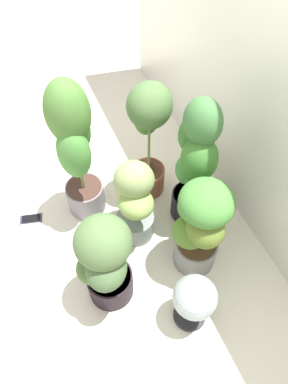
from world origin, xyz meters
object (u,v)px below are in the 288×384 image
(nutrient_bottle, at_px, (82,168))
(potted_plant_front_left, at_px, (75,146))
(potted_plant_back_center, at_px, (195,160))
(floor_fan, at_px, (195,299))
(potted_plant_front_right, at_px, (105,260))
(cell_phone, at_px, (31,219))
(potted_plant_back_right, at_px, (200,224))
(potted_plant_back_left, at_px, (149,132))
(potted_plant_center, at_px, (134,197))

(nutrient_bottle, bearing_deg, potted_plant_front_left, -11.38)
(potted_plant_back_center, xyz_separation_m, floor_fan, (0.62, -0.29, -0.26))
(nutrient_bottle, bearing_deg, potted_plant_front_right, -6.83)
(potted_plant_front_left, distance_m, nutrient_bottle, 0.55)
(cell_phone, xyz_separation_m, nutrient_bottle, (-0.21, 0.43, 0.09))
(potted_plant_back_right, bearing_deg, cell_phone, -128.36)
(potted_plant_back_center, height_order, nutrient_bottle, potted_plant_back_center)
(potted_plant_back_left, distance_m, potted_plant_front_left, 0.45)
(potted_plant_front_right, relative_size, floor_fan, 1.78)
(potted_plant_back_left, height_order, floor_fan, potted_plant_back_left)
(nutrient_bottle, bearing_deg, potted_plant_back_left, 57.08)
(potted_plant_front_left, bearing_deg, floor_fan, 18.05)
(cell_phone, bearing_deg, nutrient_bottle, -49.74)
(potted_plant_front_right, xyz_separation_m, nutrient_bottle, (-0.88, 0.10, -0.30))
(potted_plant_back_left, distance_m, floor_fan, 0.97)
(potted_plant_front_left, relative_size, floor_fan, 2.58)
(potted_plant_center, bearing_deg, potted_plant_front_left, -142.35)
(potted_plant_center, distance_m, floor_fan, 0.64)
(potted_plant_back_right, distance_m, nutrient_bottle, 1.02)
(floor_fan, bearing_deg, potted_plant_front_left, 42.65)
(potted_plant_back_center, bearing_deg, potted_plant_back_right, -21.03)
(potted_plant_back_left, relative_size, potted_plant_back_right, 1.23)
(potted_plant_front_left, xyz_separation_m, floor_fan, (0.92, 0.30, -0.32))
(potted_plant_front_right, relative_size, cell_phone, 4.42)
(potted_plant_center, bearing_deg, cell_phone, -119.43)
(potted_plant_back_right, bearing_deg, floor_fan, -29.58)
(floor_fan, distance_m, nutrient_bottle, 1.21)
(potted_plant_back_right, relative_size, floor_fan, 1.80)
(potted_plant_front_right, relative_size, potted_plant_front_left, 0.69)
(potted_plant_front_right, distance_m, nutrient_bottle, 0.93)
(potted_plant_front_right, xyz_separation_m, potted_plant_back_center, (-0.32, 0.65, 0.12))
(potted_plant_back_left, height_order, potted_plant_back_center, potted_plant_back_center)
(potted_plant_back_right, relative_size, potted_plant_front_left, 0.70)
(potted_plant_back_right, bearing_deg, potted_plant_back_center, 158.97)
(potted_plant_front_right, bearing_deg, potted_plant_front_left, 175.09)
(potted_plant_back_right, height_order, floor_fan, potted_plant_back_right)
(potted_plant_back_left, xyz_separation_m, potted_plant_back_center, (0.30, 0.15, 0.00))
(potted_plant_front_left, bearing_deg, potted_plant_back_left, 90.53)
(nutrient_bottle, bearing_deg, cell_phone, -63.72)
(potted_plant_front_right, bearing_deg, potted_plant_back_right, 89.60)
(potted_plant_center, bearing_deg, potted_plant_front_right, -41.02)
(potted_plant_back_left, bearing_deg, potted_plant_front_right, -38.42)
(potted_plant_back_center, bearing_deg, cell_phone, -109.41)
(potted_plant_back_right, relative_size, potted_plant_back_center, 0.76)
(nutrient_bottle, bearing_deg, potted_plant_center, 17.74)
(potted_plant_back_right, xyz_separation_m, potted_plant_front_left, (-0.62, -0.47, 0.17))
(potted_plant_front_right, xyz_separation_m, cell_phone, (-0.66, -0.32, -0.39))
(potted_plant_front_right, distance_m, cell_phone, 0.84)
(potted_plant_center, bearing_deg, potted_plant_back_left, 144.62)
(floor_fan, relative_size, nutrient_bottle, 1.96)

